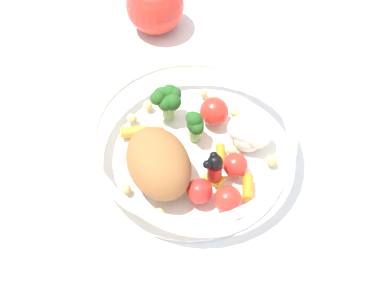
{
  "coord_description": "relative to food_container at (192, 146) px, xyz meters",
  "views": [
    {
      "loc": [
        -0.14,
        -0.34,
        0.51
      ],
      "look_at": [
        -0.01,
        -0.0,
        0.02
      ],
      "focal_mm": 54.97,
      "sensor_mm": 36.0,
      "label": 1
    }
  ],
  "objects": [
    {
      "name": "ground_plane",
      "position": [
        0.01,
        0.0,
        -0.03
      ],
      "size": [
        2.4,
        2.4,
        0.0
      ],
      "primitive_type": "plane",
      "color": "white"
    },
    {
      "name": "food_container",
      "position": [
        0.0,
        0.0,
        0.0
      ],
      "size": [
        0.21,
        0.21,
        0.06
      ],
      "color": "white",
      "rests_on": "ground_plane"
    },
    {
      "name": "loose_apple",
      "position": [
        0.03,
        0.21,
        0.01
      ],
      "size": [
        0.07,
        0.07,
        0.08
      ],
      "color": "red",
      "rests_on": "ground_plane"
    }
  ]
}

